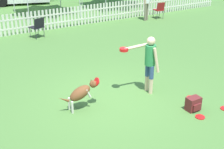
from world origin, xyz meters
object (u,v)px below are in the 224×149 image
Objects in this scene: frisbee_midfield at (82,91)px; spectator_standing at (147,0)px; handler_person at (149,59)px; leaping_dog at (82,92)px; folding_chair_center at (38,26)px; frisbee_near_dog at (200,117)px; folding_chair_blue_left at (159,9)px; backpack_on_grass at (193,104)px; frisbee_near_handler at (191,98)px.

spectator_standing is at bearing 41.53° from frisbee_midfield.
spectator_standing reaches higher than frisbee_midfield.
handler_person reaches higher than leaping_dog.
handler_person is 6.41m from folding_chair_center.
frisbee_near_dog is 0.27× the size of folding_chair_blue_left.
folding_chair_blue_left is 0.98× the size of folding_chair_center.
spectator_standing reaches higher than folding_chair_center.
frisbee_midfield is at bearing 125.10° from frisbee_near_dog.
backpack_on_grass is 0.40× the size of folding_chair_center.
folding_chair_center is 0.51× the size of spectator_standing.
frisbee_near_dog and frisbee_midfield have the same top height.
leaping_dog is at bearing -114.67° from frisbee_midfield.
leaping_dog is at bearing 20.59° from spectator_standing.
frisbee_near_handler is 8.35m from spectator_standing.
folding_chair_blue_left is (5.07, 7.72, 0.34)m from backpack_on_grass.
backpack_on_grass is at bearing 63.37° from folding_chair_blue_left.
spectator_standing is at bearing 61.67° from frisbee_near_dog.
folding_chair_center is (-1.25, 8.02, 0.50)m from frisbee_near_dog.
leaping_dog is 2.89m from frisbee_near_dog.
frisbee_near_handler is 1.00× the size of frisbee_midfield.
leaping_dog is 1.26× the size of folding_chair_center.
frisbee_near_dog is at bearing -120.82° from frisbee_near_handler.
frisbee_near_handler is 2.94m from frisbee_midfield.
folding_chair_blue_left is (5.16, 8.06, 0.50)m from frisbee_near_dog.
frisbee_near_dog is 0.65× the size of backpack_on_grass.
folding_chair_center is at bearing 83.78° from frisbee_midfield.
leaping_dog is 1.28× the size of folding_chair_blue_left.
leaping_dog is 9.67m from folding_chair_blue_left.
frisbee_near_handler is at bearing 38.74° from spectator_standing.
handler_person is at bearing -30.68° from frisbee_midfield.
frisbee_midfield is (0.37, 0.82, -0.43)m from leaping_dog.
leaping_dog is 6.30m from folding_chair_center.
folding_chair_center is 5.66m from spectator_standing.
backpack_on_grass is (0.39, -1.36, -0.81)m from handler_person.
leaping_dog is at bearing 46.96° from folding_chair_blue_left.
frisbee_near_dog is at bearing 38.45° from spectator_standing.
folding_chair_center is (0.96, 6.22, 0.07)m from leaping_dog.
folding_chair_blue_left reaches higher than frisbee_near_handler.
spectator_standing reaches higher than folding_chair_blue_left.
handler_person is 1.99m from leaping_dog.
handler_person reaches higher than backpack_on_grass.
frisbee_near_dog is (2.21, -1.80, -0.43)m from leaping_dog.
frisbee_near_dog is 0.26× the size of folding_chair_center.
folding_chair_center reaches higher than frisbee_near_dog.
folding_chair_center is (-6.41, -0.03, 0.01)m from folding_chair_blue_left.
handler_person is at bearing 56.00° from folding_chair_blue_left.
frisbee_near_handler is 1.00× the size of frisbee_near_dog.
folding_chair_blue_left is at bearing -37.35° from handler_person.
leaping_dog is 0.63× the size of spectator_standing.
backpack_on_grass is at bearing 74.72° from frisbee_near_dog.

